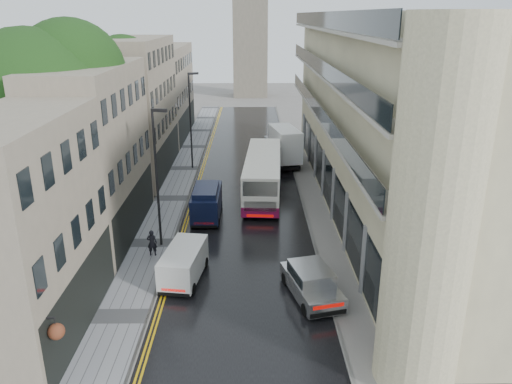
{
  "coord_description": "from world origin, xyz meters",
  "views": [
    {
      "loc": [
        0.45,
        -10.03,
        13.96
      ],
      "look_at": [
        0.78,
        18.0,
        3.99
      ],
      "focal_mm": 35.0,
      "sensor_mm": 36.0,
      "label": 1
    }
  ],
  "objects_px": {
    "tree_near": "(39,136)",
    "cream_bus": "(245,188)",
    "pedestrian": "(152,243)",
    "white_lorry": "(277,150)",
    "tree_far": "(104,110)",
    "white_van": "(161,276)",
    "lamp_post_far": "(191,122)",
    "navy_van": "(192,210)",
    "silver_hatchback": "(306,301)",
    "lamp_post_near": "(157,180)"
  },
  "relations": [
    {
      "from": "silver_hatchback",
      "to": "white_van",
      "type": "bearing_deg",
      "value": 148.3
    },
    {
      "from": "cream_bus",
      "to": "lamp_post_far",
      "type": "height_order",
      "value": "lamp_post_far"
    },
    {
      "from": "silver_hatchback",
      "to": "lamp_post_far",
      "type": "xyz_separation_m",
      "value": [
        -8.24,
        25.03,
        3.69
      ]
    },
    {
      "from": "cream_bus",
      "to": "white_van",
      "type": "relative_size",
      "value": 2.81
    },
    {
      "from": "lamp_post_far",
      "to": "white_lorry",
      "type": "bearing_deg",
      "value": -26.95
    },
    {
      "from": "pedestrian",
      "to": "lamp_post_near",
      "type": "bearing_deg",
      "value": -98.91
    },
    {
      "from": "tree_far",
      "to": "white_van",
      "type": "distance_m",
      "value": 21.87
    },
    {
      "from": "white_van",
      "to": "tree_near",
      "type": "bearing_deg",
      "value": 148.94
    },
    {
      "from": "tree_near",
      "to": "silver_hatchback",
      "type": "height_order",
      "value": "tree_near"
    },
    {
      "from": "white_van",
      "to": "navy_van",
      "type": "relative_size",
      "value": 0.88
    },
    {
      "from": "white_van",
      "to": "lamp_post_near",
      "type": "xyz_separation_m",
      "value": [
        -0.97,
        5.66,
        3.48
      ]
    },
    {
      "from": "navy_van",
      "to": "lamp_post_near",
      "type": "relative_size",
      "value": 0.56
    },
    {
      "from": "white_van",
      "to": "lamp_post_near",
      "type": "distance_m",
      "value": 6.71
    },
    {
      "from": "tree_far",
      "to": "cream_bus",
      "type": "height_order",
      "value": "tree_far"
    },
    {
      "from": "white_lorry",
      "to": "navy_van",
      "type": "bearing_deg",
      "value": -127.35
    },
    {
      "from": "white_lorry",
      "to": "lamp_post_far",
      "type": "height_order",
      "value": "lamp_post_far"
    },
    {
      "from": "silver_hatchback",
      "to": "pedestrian",
      "type": "bearing_deg",
      "value": 128.88
    },
    {
      "from": "lamp_post_far",
      "to": "navy_van",
      "type": "bearing_deg",
      "value": -108.21
    },
    {
      "from": "white_lorry",
      "to": "pedestrian",
      "type": "height_order",
      "value": "white_lorry"
    },
    {
      "from": "tree_near",
      "to": "silver_hatchback",
      "type": "relative_size",
      "value": 3.05
    },
    {
      "from": "navy_van",
      "to": "pedestrian",
      "type": "bearing_deg",
      "value": -111.88
    },
    {
      "from": "silver_hatchback",
      "to": "white_lorry",
      "type": "bearing_deg",
      "value": 75.92
    },
    {
      "from": "cream_bus",
      "to": "tree_far",
      "type": "bearing_deg",
      "value": 151.9
    },
    {
      "from": "white_lorry",
      "to": "white_van",
      "type": "relative_size",
      "value": 1.68
    },
    {
      "from": "cream_bus",
      "to": "white_lorry",
      "type": "distance_m",
      "value": 10.59
    },
    {
      "from": "tree_near",
      "to": "cream_bus",
      "type": "relative_size",
      "value": 1.16
    },
    {
      "from": "white_van",
      "to": "cream_bus",
      "type": "bearing_deg",
      "value": 78.64
    },
    {
      "from": "white_lorry",
      "to": "pedestrian",
      "type": "relative_size",
      "value": 4.35
    },
    {
      "from": "silver_hatchback",
      "to": "pedestrian",
      "type": "distance_m",
      "value": 10.8
    },
    {
      "from": "tree_far",
      "to": "lamp_post_near",
      "type": "height_order",
      "value": "tree_far"
    },
    {
      "from": "pedestrian",
      "to": "lamp_post_near",
      "type": "xyz_separation_m",
      "value": [
        0.26,
        1.51,
        3.52
      ]
    },
    {
      "from": "tree_far",
      "to": "navy_van",
      "type": "height_order",
      "value": "tree_far"
    },
    {
      "from": "white_van",
      "to": "pedestrian",
      "type": "bearing_deg",
      "value": 114.75
    },
    {
      "from": "tree_far",
      "to": "lamp_post_far",
      "type": "relative_size",
      "value": 1.4
    },
    {
      "from": "tree_far",
      "to": "lamp_post_far",
      "type": "distance_m",
      "value": 7.86
    },
    {
      "from": "pedestrian",
      "to": "white_lorry",
      "type": "bearing_deg",
      "value": -114.32
    },
    {
      "from": "tree_near",
      "to": "white_van",
      "type": "distance_m",
      "value": 12.16
    },
    {
      "from": "white_lorry",
      "to": "silver_hatchback",
      "type": "distance_m",
      "value": 24.68
    },
    {
      "from": "navy_van",
      "to": "pedestrian",
      "type": "distance_m",
      "value": 5.0
    },
    {
      "from": "lamp_post_far",
      "to": "pedestrian",
      "type": "bearing_deg",
      "value": -115.56
    },
    {
      "from": "cream_bus",
      "to": "pedestrian",
      "type": "xyz_separation_m",
      "value": [
        -5.56,
        -8.04,
        -0.71
      ]
    },
    {
      "from": "tree_near",
      "to": "navy_van",
      "type": "relative_size",
      "value": 2.87
    },
    {
      "from": "tree_near",
      "to": "tree_far",
      "type": "distance_m",
      "value": 13.02
    },
    {
      "from": "tree_near",
      "to": "tree_far",
      "type": "relative_size",
      "value": 1.11
    },
    {
      "from": "navy_van",
      "to": "white_lorry",
      "type": "bearing_deg",
      "value": 64.33
    },
    {
      "from": "tree_far",
      "to": "silver_hatchback",
      "type": "distance_m",
      "value": 27.36
    },
    {
      "from": "silver_hatchback",
      "to": "lamp_post_near",
      "type": "bearing_deg",
      "value": 122.1
    },
    {
      "from": "tree_near",
      "to": "cream_bus",
      "type": "height_order",
      "value": "tree_near"
    },
    {
      "from": "tree_near",
      "to": "white_lorry",
      "type": "relative_size",
      "value": 1.94
    },
    {
      "from": "white_van",
      "to": "white_lorry",
      "type": "bearing_deg",
      "value": 80.1
    }
  ]
}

